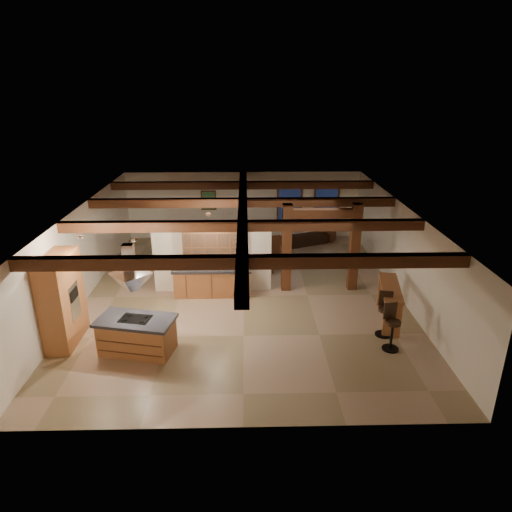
# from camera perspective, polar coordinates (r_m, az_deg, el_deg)

# --- Properties ---
(ground) EXTENTS (12.00, 12.00, 0.00)m
(ground) POSITION_cam_1_polar(r_m,az_deg,el_deg) (14.76, -1.56, -5.00)
(ground) COLOR tan
(ground) RESTS_ON ground
(room_walls) EXTENTS (12.00, 12.00, 12.00)m
(room_walls) POSITION_cam_1_polar(r_m,az_deg,el_deg) (14.07, -1.63, 1.53)
(room_walls) COLOR silver
(room_walls) RESTS_ON ground
(ceiling_beams) EXTENTS (10.00, 12.00, 0.28)m
(ceiling_beams) POSITION_cam_1_polar(r_m,az_deg,el_deg) (13.78, -1.67, 5.38)
(ceiling_beams) COLOR #402510
(ceiling_beams) RESTS_ON room_walls
(timber_posts) EXTENTS (2.50, 0.30, 2.90)m
(timber_posts) POSITION_cam_1_polar(r_m,az_deg,el_deg) (14.75, 8.14, 2.18)
(timber_posts) COLOR #402510
(timber_posts) RESTS_ON ground
(partition_wall) EXTENTS (3.80, 0.18, 2.20)m
(partition_wall) POSITION_cam_1_polar(r_m,az_deg,el_deg) (14.82, -5.47, -0.35)
(partition_wall) COLOR silver
(partition_wall) RESTS_ON ground
(pantry_cabinet) EXTENTS (0.67, 1.60, 2.40)m
(pantry_cabinet) POSITION_cam_1_polar(r_m,az_deg,el_deg) (12.81, -23.08, -5.06)
(pantry_cabinet) COLOR #A05533
(pantry_cabinet) RESTS_ON ground
(back_counter) EXTENTS (2.50, 0.66, 0.94)m
(back_counter) POSITION_cam_1_polar(r_m,az_deg,el_deg) (14.70, -5.48, -3.17)
(back_counter) COLOR #A05533
(back_counter) RESTS_ON ground
(upper_display_cabinet) EXTENTS (1.80, 0.36, 0.95)m
(upper_display_cabinet) POSITION_cam_1_polar(r_m,az_deg,el_deg) (14.39, -5.62, 2.17)
(upper_display_cabinet) COLOR #A05533
(upper_display_cabinet) RESTS_ON partition_wall
(range_hood) EXTENTS (1.10, 1.10, 1.40)m
(range_hood) POSITION_cam_1_polar(r_m,az_deg,el_deg) (11.46, -15.25, -3.87)
(range_hood) COLOR silver
(range_hood) RESTS_ON room_walls
(back_windows) EXTENTS (2.70, 0.07, 1.70)m
(back_windows) POSITION_cam_1_polar(r_m,az_deg,el_deg) (20.03, 6.51, 6.45)
(back_windows) COLOR #402510
(back_windows) RESTS_ON room_walls
(framed_art) EXTENTS (0.65, 0.05, 0.85)m
(framed_art) POSITION_cam_1_polar(r_m,az_deg,el_deg) (19.86, -5.95, 6.94)
(framed_art) COLOR #402510
(framed_art) RESTS_ON room_walls
(recessed_cans) EXTENTS (3.16, 2.46, 0.03)m
(recessed_cans) POSITION_cam_1_polar(r_m,az_deg,el_deg) (12.18, -13.73, 3.23)
(recessed_cans) COLOR silver
(recessed_cans) RESTS_ON room_walls
(kitchen_island) EXTENTS (2.08, 1.40, 0.95)m
(kitchen_island) POSITION_cam_1_polar(r_m,az_deg,el_deg) (12.05, -14.66, -9.52)
(kitchen_island) COLOR #A05533
(kitchen_island) RESTS_ON ground
(dining_table) EXTENTS (1.90, 1.17, 0.64)m
(dining_table) POSITION_cam_1_polar(r_m,az_deg,el_deg) (17.01, -0.70, -0.23)
(dining_table) COLOR #402210
(dining_table) RESTS_ON ground
(sofa) EXTENTS (2.07, 1.45, 0.56)m
(sofa) POSITION_cam_1_polar(r_m,az_deg,el_deg) (19.46, 6.08, 2.30)
(sofa) COLOR black
(sofa) RESTS_ON ground
(microwave) EXTENTS (0.44, 0.32, 0.23)m
(microwave) POSITION_cam_1_polar(r_m,az_deg,el_deg) (14.43, -2.07, -1.04)
(microwave) COLOR silver
(microwave) RESTS_ON back_counter
(bar_counter) EXTENTS (0.89, 2.10, 1.07)m
(bar_counter) POSITION_cam_1_polar(r_m,az_deg,el_deg) (13.53, 16.35, -5.02)
(bar_counter) COLOR #A05533
(bar_counter) RESTS_ON ground
(side_table) EXTENTS (0.64, 0.64, 0.61)m
(side_table) POSITION_cam_1_polar(r_m,az_deg,el_deg) (20.00, 9.15, 2.72)
(side_table) COLOR #402510
(side_table) RESTS_ON ground
(table_lamp) EXTENTS (0.28, 0.28, 0.33)m
(table_lamp) POSITION_cam_1_polar(r_m,az_deg,el_deg) (19.84, 9.23, 4.19)
(table_lamp) COLOR black
(table_lamp) RESTS_ON side_table
(bar_stool_a) EXTENTS (0.45, 0.46, 1.24)m
(bar_stool_a) POSITION_cam_1_polar(r_m,az_deg,el_deg) (12.21, 16.59, -8.50)
(bar_stool_a) COLOR black
(bar_stool_a) RESTS_ON ground
(bar_stool_b) EXTENTS (0.43, 0.45, 1.23)m
(bar_stool_b) POSITION_cam_1_polar(r_m,az_deg,el_deg) (12.81, 15.80, -6.97)
(bar_stool_b) COLOR black
(bar_stool_b) RESTS_ON ground
(dining_chairs) EXTENTS (2.39, 2.39, 1.30)m
(dining_chairs) POSITION_cam_1_polar(r_m,az_deg,el_deg) (16.89, -0.70, 0.85)
(dining_chairs) COLOR #402510
(dining_chairs) RESTS_ON ground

